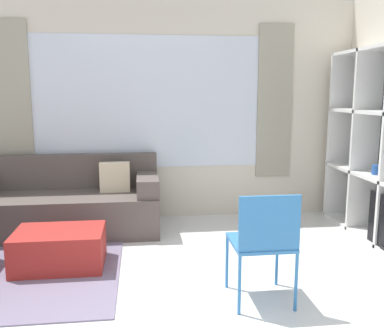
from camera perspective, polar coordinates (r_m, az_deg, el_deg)
wall_back at (r=5.35m, az=-5.89°, el=7.70°), size 6.37×0.11×2.70m
area_rug at (r=4.36m, az=-23.09°, el=-11.76°), size 2.01×2.20×0.01m
couch_main at (r=5.09m, az=-16.30°, el=-4.69°), size 2.08×0.88×0.84m
ottoman at (r=4.11m, az=-17.23°, el=-10.26°), size 0.79×0.57×0.35m
folding_chair at (r=3.20m, az=9.57°, el=-9.18°), size 0.44×0.46×0.86m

